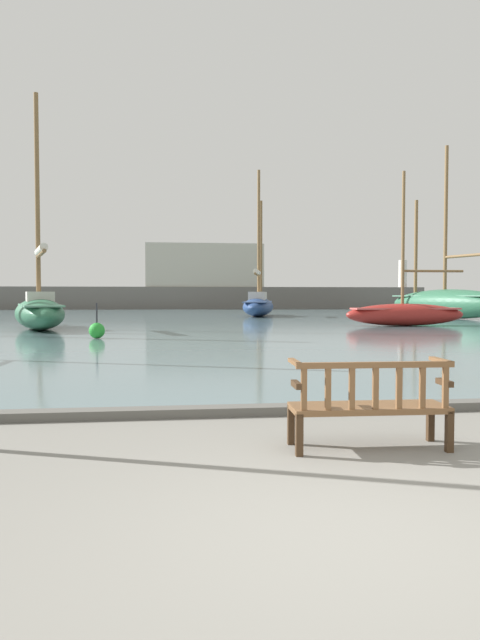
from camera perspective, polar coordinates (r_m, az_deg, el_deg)
ground_plane at (r=4.09m, az=12.52°, el=-20.24°), size 160.00×160.00×0.00m
harbor_water at (r=47.60m, az=-5.37°, el=0.53°), size 100.00×80.00×0.08m
quay_edge_kerb at (r=7.66m, az=2.79°, el=-8.97°), size 40.00×0.30×0.12m
park_bench at (r=6.04m, az=12.82°, el=-8.15°), size 1.61×0.57×0.92m
sailboat_nearest_port at (r=40.77m, az=20.01°, el=1.69°), size 5.58×10.33×11.56m
sailboat_mid_port at (r=42.74m, az=1.85°, el=1.65°), size 4.05×8.54×10.92m
sailboat_distant_harbor at (r=27.23m, az=-19.43°, el=0.96°), size 4.12×8.69×10.60m
sailboat_centre_channel at (r=29.86m, az=16.20°, el=0.66°), size 6.14×1.62×7.73m
channel_buoy at (r=20.72m, az=-14.12°, el=-1.01°), size 0.56×0.56×1.26m
far_breakwater at (r=67.46m, az=-5.06°, el=3.09°), size 58.75×2.40×7.77m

